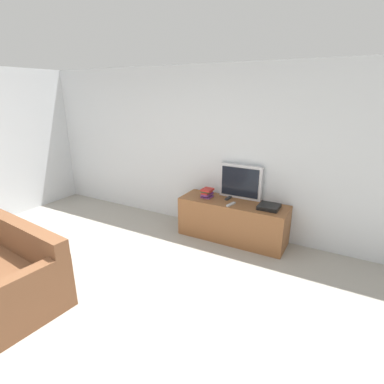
{
  "coord_description": "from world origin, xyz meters",
  "views": [
    {
      "loc": [
        2.41,
        -1.29,
        2.2
      ],
      "look_at": [
        0.39,
        2.34,
        0.8
      ],
      "focal_mm": 28.0,
      "sensor_mm": 36.0,
      "label": 1
    }
  ],
  "objects": [
    {
      "name": "ground_plane",
      "position": [
        0.0,
        0.0,
        0.0
      ],
      "size": [
        14.0,
        14.0,
        0.0
      ],
      "primitive_type": "plane",
      "color": "#9E998E"
    },
    {
      "name": "wall_back",
      "position": [
        0.0,
        3.03,
        1.3
      ],
      "size": [
        9.0,
        0.06,
        2.6
      ],
      "color": "silver",
      "rests_on": "ground_plane"
    },
    {
      "name": "tv_stand",
      "position": [
        0.89,
        2.71,
        0.31
      ],
      "size": [
        1.65,
        0.53,
        0.61
      ],
      "color": "brown",
      "rests_on": "ground_plane"
    },
    {
      "name": "television",
      "position": [
        0.91,
        2.94,
        0.88
      ],
      "size": [
        0.67,
        0.09,
        0.53
      ],
      "color": "silver",
      "rests_on": "tv_stand"
    },
    {
      "name": "book_stack",
      "position": [
        0.45,
        2.71,
        0.68
      ],
      "size": [
        0.18,
        0.22,
        0.14
      ],
      "color": "#7A3884",
      "rests_on": "tv_stand"
    },
    {
      "name": "remote_on_stand",
      "position": [
        0.77,
        2.79,
        0.63
      ],
      "size": [
        0.06,
        0.17,
        0.02
      ],
      "rotation": [
        0.0,
        0.0,
        -0.06
      ],
      "color": "#2D2D2D",
      "rests_on": "tv_stand"
    },
    {
      "name": "remote_secondary",
      "position": [
        0.91,
        2.57,
        0.63
      ],
      "size": [
        0.08,
        0.19,
        0.02
      ],
      "rotation": [
        0.0,
        0.0,
        -0.23
      ],
      "color": "#B7B7B7",
      "rests_on": "tv_stand"
    },
    {
      "name": "set_top_box",
      "position": [
        1.44,
        2.71,
        0.64
      ],
      "size": [
        0.29,
        0.28,
        0.06
      ],
      "color": "black",
      "rests_on": "tv_stand"
    }
  ]
}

